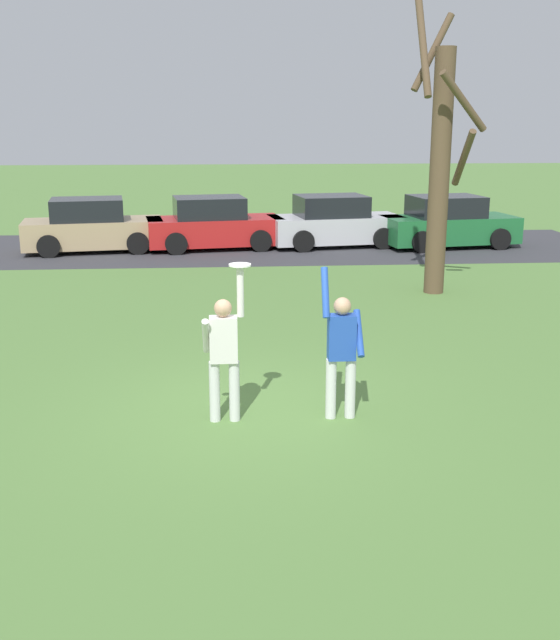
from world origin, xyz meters
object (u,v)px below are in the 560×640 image
Objects in this scene: parked_car_red at (213,225)px; parked_car_green at (448,224)px; parked_car_silver at (334,223)px; person_defender at (341,347)px; parked_car_tan at (92,227)px; bare_tree_tall at (440,162)px; frisbee_disc at (240,265)px; person_catcher at (224,350)px.

parked_car_red and parked_car_green have the same top height.
parked_car_silver is at bearing -5.45° from parked_car_red.
person_defender reaches higher than parked_car_tan.
parked_car_green is 7.13m from bare_tree_tall.
parked_car_silver is at bearing 77.05° from frisbee_disc.
frisbee_disc reaches higher than person_defender.
person_defender is 8.36m from bare_tree_tall.
parked_car_red is at bearing 92.14° from frisbee_disc.
person_catcher is at bearing 179.74° from frisbee_disc.
frisbee_disc is at bearing -121.90° from bare_tree_tall.
parked_car_green is (6.80, 13.82, -1.37)m from frisbee_disc.
parked_car_silver is at bearing -5.14° from parked_car_tan.
parked_car_red is 3.80m from parked_car_silver.
parked_car_silver is (1.95, 14.22, -0.25)m from person_defender.
bare_tree_tall reaches higher than parked_car_silver.
parked_car_tan is 1.00× the size of parked_car_silver.
person_catcher is 14.63m from parked_car_silver.
frisbee_disc is at bearing -0.00° from person_catcher.
frisbee_disc is 0.07× the size of parked_car_tan.
person_catcher is 15.50m from parked_car_green.
person_catcher is 7.38× the size of frisbee_disc.
person_defender is 0.47× the size of parked_car_green.
parked_car_green is (5.49, 13.82, -0.25)m from person_defender.
parked_car_red is at bearing -4.81° from parked_car_tan.
parked_car_silver is (3.79, 0.19, 0.00)m from parked_car_red.
person_catcher is 14.35m from parked_car_tan.
person_defender reaches higher than parked_car_red.
frisbee_disc is at bearing -111.24° from parked_car_silver.
parked_car_tan is 7.45m from parked_car_silver.
person_catcher is at bearing -123.14° from bare_tree_tall.
person_defender reaches higher than parked_car_silver.
parked_car_tan is at bearing -68.07° from person_defender.
parked_car_green is 0.67× the size of bare_tree_tall.
parked_car_tan is at bearing 175.19° from parked_car_red.
person_defender is (1.54, -0.01, -0.00)m from person_catcher.
parked_car_tan is at bearing 174.86° from parked_car_silver.
parked_car_red is at bearing -82.28° from person_defender.
person_defender is at bearing -119.96° from parked_car_green.
parked_car_tan is 10.98m from parked_car_green.
bare_tree_tall is (5.14, -6.61, 2.24)m from parked_car_red.
person_catcher is 0.32× the size of bare_tree_tall.
frisbee_disc is (0.22, -0.00, 1.11)m from person_catcher.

